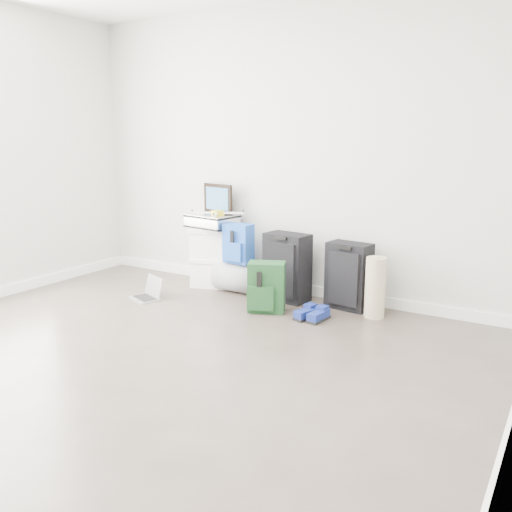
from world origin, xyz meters
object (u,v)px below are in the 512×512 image
Objects in this scene: boxes_stack at (213,257)px; carry_on at (348,276)px; briefcase at (212,221)px; duffel_bag at (240,277)px; laptop at (148,293)px; large_suitcase at (287,267)px.

boxes_stack is 1.47m from carry_on.
briefcase is (0.00, 0.00, 0.37)m from boxes_stack.
laptop is (-0.62, -0.63, -0.10)m from duffel_bag.
briefcase is 1.52m from carry_on.
briefcase is 0.74× the size of large_suitcase.
laptop is at bearing -143.28° from large_suitcase.
duffel_bag is at bearing -1.80° from briefcase.
carry_on is at bearing 4.25° from duffel_bag.
briefcase is at bearing 91.58° from laptop.
large_suitcase is at bearing 0.59° from duffel_bag.
briefcase reaches higher than laptop.
carry_on is 1.88m from laptop.
duffel_bag is at bearing -28.92° from boxes_stack.
duffel_bag is 0.78× the size of large_suitcase.
briefcase is 0.79× the size of carry_on.
boxes_stack reaches higher than duffel_bag.
briefcase is 0.97m from laptop.
carry_on is at bearing -18.58° from boxes_stack.
large_suitcase reaches higher than duffel_bag.
boxes_stack is at bearing -176.67° from large_suitcase.
boxes_stack is at bearing 0.00° from briefcase.
briefcase reaches higher than large_suitcase.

